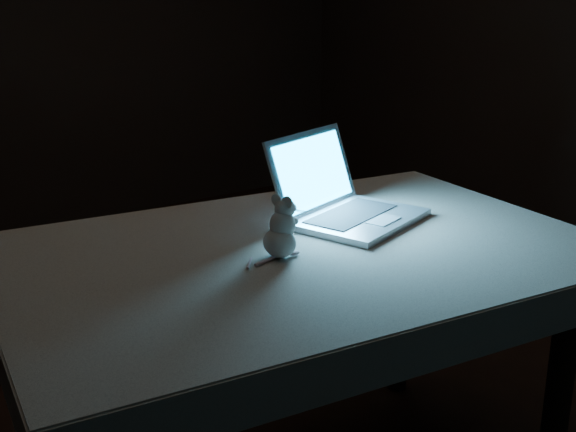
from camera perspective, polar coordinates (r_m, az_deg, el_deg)
floor at (r=2.96m, az=-1.45°, el=-13.18°), size 5.00×5.00×0.00m
back_wall at (r=4.82m, az=-19.32°, el=14.07°), size 4.50×0.04×2.60m
table at (r=2.18m, az=1.05°, el=-12.82°), size 1.64×1.17×0.82m
tablecloth at (r=2.07m, az=2.86°, el=-3.52°), size 1.71×1.20×0.11m
laptop at (r=2.19m, az=5.86°, el=2.85°), size 0.48×0.45×0.27m
plush_mouse at (r=1.90m, az=-0.68°, el=-0.89°), size 0.13×0.13×0.17m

